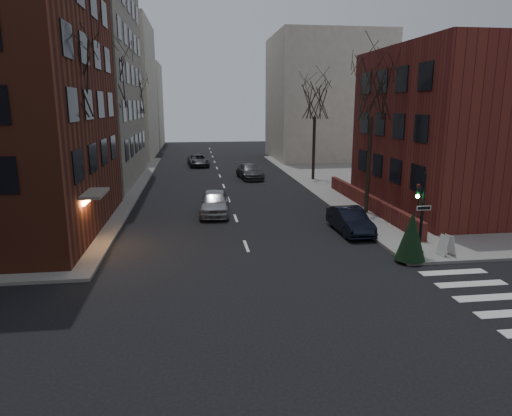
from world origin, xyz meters
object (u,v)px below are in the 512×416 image
Objects in this scene: tree_left_c at (133,96)px; tree_right_b at (315,100)px; tree_right_a at (372,91)px; parked_sedan at (350,220)px; streetlamp_far at (142,132)px; car_lane_gray at (250,171)px; tree_left_b at (108,81)px; car_lane_silver at (215,202)px; car_lane_far at (198,160)px; evergreen_shrub at (411,236)px; traffic_signal at (420,220)px; tree_left_a at (65,79)px; sandwich_board at (447,245)px; streetlamp_near at (111,149)px.

tree_right_b is (17.60, -8.00, -0.44)m from tree_left_c.
tree_right_a reaches higher than parked_sedan.
streetlamp_far is 14.15m from car_lane_gray.
tree_left_b is 16.68m from streetlamp_far.
car_lane_silver is 0.95× the size of car_lane_gray.
car_lane_far is at bearing 69.51° from tree_left_b.
car_lane_far is 36.67m from evergreen_shrub.
car_lane_gray is at bearing 97.91° from parked_sedan.
traffic_signal is 0.64× the size of streetlamp_far.
streetlamp_far is 1.44× the size of parked_sedan.
parked_sedan is (-2.60, -4.25, -7.31)m from tree_right_a.
sandwich_board is (18.10, -5.15, -7.82)m from tree_left_a.
streetlamp_near is 8.18m from car_lane_silver.
streetlamp_far is 37.66m from sandwich_board.
traffic_signal is at bearing -43.70° from car_lane_silver.
tree_left_c reaches higher than streetlamp_near.
streetlamp_near is at bearing 148.66° from parked_sedan.
parked_sedan is 20.41m from car_lane_gray.
sandwich_board is (18.10, -31.15, -7.38)m from tree_left_c.
tree_left_b is at bearing -90.00° from tree_left_c.
car_lane_silver is at bearing 126.76° from sandwich_board.
traffic_signal is at bearing 165.21° from sandwich_board.
streetlamp_far reaches higher than traffic_signal.
streetlamp_far is at bearing 73.30° from tree_left_c.
car_lane_silver is 13.78m from evergreen_shrub.
streetlamp_far is (-16.14, 33.01, 2.33)m from traffic_signal.
tree_left_b is 24.97m from evergreen_shrub.
streetlamp_near reaches higher than traffic_signal.
streetlamp_near is at bearing -110.99° from car_lane_far.
car_lane_silver is 15.21m from car_lane_gray.
car_lane_gray is (11.05, 11.88, -3.51)m from streetlamp_near.
car_lane_silver is (6.90, -22.75, -3.42)m from streetlamp_far.
tree_left_b is at bearing -92.15° from streetlamp_far.
evergreen_shrub is (-1.50, -9.50, -6.73)m from tree_right_a.
streetlamp_far is at bearing 114.83° from evergreen_shrub.
evergreen_shrub is at bearing -178.83° from sandwich_board.
car_lane_far is (-8.30, 30.19, -0.03)m from parked_sedan.
traffic_signal is 1.86m from sandwich_board.
traffic_signal is at bearing -45.46° from tree_left_b.
tree_left_c reaches higher than traffic_signal.
tree_left_b reaches higher than streetlamp_near.
evergreen_shrub is at bearing -79.73° from parked_sedan.
tree_right_b is at bearing 87.85° from traffic_signal.
tree_right_a is 8.84m from parked_sedan.
tree_right_b is 2.10× the size of parked_sedan.
streetlamp_far is 1.25× the size of car_lane_gray.
evergreen_shrub reaches higher than parked_sedan.
streetlamp_far is at bearing 149.53° from tree_right_b.
evergreen_shrub is (15.50, -33.50, -2.94)m from streetlamp_far.
traffic_signal is 24.87m from tree_left_b.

